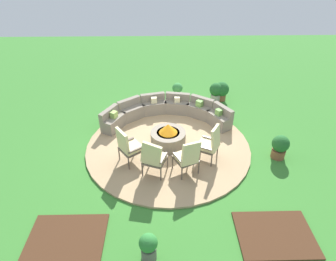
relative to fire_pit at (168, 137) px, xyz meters
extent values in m
plane|color=#387A2D|center=(0.00, 0.00, -0.35)|extent=(24.00, 24.00, 0.00)
cylinder|color=tan|center=(0.00, 0.00, -0.32)|extent=(4.93, 4.93, 0.06)
cube|color=#472B19|center=(-2.22, -3.19, -0.33)|extent=(1.62, 1.21, 0.04)
cube|color=#472B19|center=(2.22, -3.19, -0.33)|extent=(1.62, 1.21, 0.04)
cylinder|color=gray|center=(0.00, 0.00, -0.06)|extent=(1.05, 1.05, 0.46)
cylinder|color=black|center=(0.00, 0.00, 0.14)|extent=(0.68, 0.68, 0.06)
cone|color=orange|center=(0.00, 0.00, 0.31)|extent=(0.55, 0.55, 0.28)
cube|color=gray|center=(1.71, 1.04, -0.07)|extent=(0.83, 0.97, 0.44)
cube|color=gray|center=(1.83, 1.11, 0.28)|extent=(0.58, 0.82, 0.25)
cube|color=gray|center=(1.14, 1.65, -0.07)|extent=(0.96, 0.86, 0.44)
cube|color=gray|center=(1.22, 1.77, 0.28)|extent=(0.80, 0.62, 0.25)
cube|color=gray|center=(0.37, 1.97, -0.07)|extent=(0.93, 0.60, 0.44)
cube|color=gray|center=(0.39, 2.11, 0.28)|extent=(0.87, 0.31, 0.25)
cube|color=gray|center=(-0.47, 1.94, -0.07)|extent=(0.94, 0.64, 0.44)
cube|color=gray|center=(-0.50, 2.09, 0.28)|extent=(0.87, 0.36, 0.25)
cube|color=gray|center=(-1.22, 1.58, -0.07)|extent=(0.95, 0.88, 0.44)
cube|color=gray|center=(-1.31, 1.70, 0.28)|extent=(0.78, 0.65, 0.25)
cube|color=gray|center=(-1.76, 0.95, -0.07)|extent=(0.80, 0.97, 0.44)
cube|color=gray|center=(-1.89, 1.02, 0.28)|extent=(0.55, 0.83, 0.25)
cube|color=beige|center=(0.36, 1.92, 0.25)|extent=(0.19, 0.16, 0.19)
cube|color=#70A34C|center=(1.67, 1.01, 0.25)|extent=(0.24, 0.25, 0.19)
cube|color=#70A34C|center=(1.11, 1.61, 0.26)|extent=(0.27, 0.27, 0.21)
cube|color=#93B756|center=(-1.72, 0.92, 0.25)|extent=(0.24, 0.26, 0.20)
cube|color=beige|center=(-0.46, 1.90, 0.25)|extent=(0.21, 0.19, 0.20)
cylinder|color=brown|center=(-0.97, -0.35, -0.10)|extent=(0.04, 0.04, 0.38)
cylinder|color=brown|center=(-0.66, -0.78, -0.10)|extent=(0.04, 0.04, 0.38)
cylinder|color=brown|center=(-1.39, -0.66, -0.10)|extent=(0.04, 0.04, 0.38)
cylinder|color=brown|center=(-1.08, -1.09, -0.10)|extent=(0.04, 0.04, 0.38)
cube|color=brown|center=(-1.03, -0.72, 0.12)|extent=(0.79, 0.79, 0.05)
cube|color=beige|center=(-1.03, -0.72, 0.19)|extent=(0.72, 0.72, 0.09)
cube|color=beige|center=(-1.22, -0.86, 0.48)|extent=(0.39, 0.52, 0.71)
cube|color=brown|center=(-1.17, -0.52, 0.25)|extent=(0.41, 0.32, 0.04)
cube|color=brown|center=(-0.88, -0.92, 0.25)|extent=(0.41, 0.32, 0.04)
cylinder|color=brown|center=(-0.53, -0.87, -0.10)|extent=(0.04, 0.04, 0.38)
cylinder|color=brown|center=(-0.04, -1.05, -0.10)|extent=(0.04, 0.04, 0.38)
cylinder|color=brown|center=(-0.70, -1.35, -0.10)|extent=(0.04, 0.04, 0.38)
cylinder|color=brown|center=(-0.22, -1.53, -0.10)|extent=(0.04, 0.04, 0.38)
cube|color=brown|center=(-0.37, -1.20, 0.12)|extent=(0.71, 0.71, 0.05)
cube|color=beige|center=(-0.37, -1.20, 0.19)|extent=(0.65, 0.65, 0.09)
cube|color=beige|center=(-0.45, -1.42, 0.48)|extent=(0.58, 0.32, 0.74)
cube|color=brown|center=(-0.60, -1.11, 0.25)|extent=(0.21, 0.45, 0.04)
cube|color=brown|center=(-0.14, -1.28, 0.25)|extent=(0.21, 0.45, 0.04)
cylinder|color=brown|center=(0.09, -1.06, -0.10)|extent=(0.04, 0.04, 0.38)
cylinder|color=brown|center=(0.55, -0.83, -0.10)|extent=(0.04, 0.04, 0.38)
cylinder|color=brown|center=(0.32, -1.52, -0.10)|extent=(0.04, 0.04, 0.38)
cylinder|color=brown|center=(0.78, -1.29, -0.10)|extent=(0.04, 0.04, 0.38)
cube|color=brown|center=(0.44, -1.17, 0.12)|extent=(0.73, 0.73, 0.05)
cube|color=beige|center=(0.44, -1.17, 0.19)|extent=(0.67, 0.67, 0.09)
cube|color=beige|center=(0.54, -1.38, 0.45)|extent=(0.53, 0.35, 0.68)
cube|color=brown|center=(0.22, -1.28, 0.25)|extent=(0.25, 0.44, 0.04)
cube|color=brown|center=(0.65, -1.07, 0.25)|extent=(0.25, 0.44, 0.04)
cylinder|color=brown|center=(0.72, -0.78, -0.10)|extent=(0.04, 0.04, 0.38)
cylinder|color=brown|center=(0.97, -0.32, -0.10)|extent=(0.04, 0.04, 0.38)
cylinder|color=brown|center=(1.16, -1.01, -0.10)|extent=(0.04, 0.04, 0.38)
cylinder|color=brown|center=(1.40, -0.54, -0.10)|extent=(0.04, 0.04, 0.38)
cube|color=brown|center=(1.06, -0.66, 0.12)|extent=(0.73, 0.74, 0.05)
cube|color=beige|center=(1.06, -0.66, 0.19)|extent=(0.67, 0.68, 0.09)
cube|color=beige|center=(1.26, -0.77, 0.47)|extent=(0.37, 0.59, 0.70)
cube|color=brown|center=(0.95, -0.89, 0.25)|extent=(0.42, 0.25, 0.04)
cube|color=brown|center=(1.18, -0.44, 0.25)|extent=(0.42, 0.25, 0.04)
cylinder|color=#A89E8E|center=(0.43, 3.06, -0.20)|extent=(0.35, 0.35, 0.30)
sphere|color=#3D8E42|center=(0.43, 3.06, 0.15)|extent=(0.40, 0.40, 0.40)
cylinder|color=brown|center=(3.16, -0.58, -0.22)|extent=(0.39, 0.39, 0.27)
sphere|color=#236028|center=(3.16, -0.58, 0.13)|extent=(0.49, 0.49, 0.49)
sphere|color=#DB337A|center=(3.22, -0.58, 0.23)|extent=(0.17, 0.17, 0.17)
cylinder|color=brown|center=(2.14, 3.01, -0.23)|extent=(0.38, 0.38, 0.24)
sphere|color=#236028|center=(2.14, 3.01, 0.10)|extent=(0.57, 0.57, 0.57)
sphere|color=#DB337A|center=(2.19, 3.01, 0.20)|extent=(0.17, 0.17, 0.17)
cylinder|color=#A89E8E|center=(1.91, 2.93, -0.21)|extent=(0.38, 0.38, 0.28)
sphere|color=#236028|center=(1.91, 2.93, 0.13)|extent=(0.51, 0.51, 0.51)
cylinder|color=#605B56|center=(-0.46, -3.67, -0.18)|extent=(0.30, 0.30, 0.33)
sphere|color=#2D7A33|center=(-0.46, -3.67, 0.15)|extent=(0.37, 0.37, 0.37)
sphere|color=#DB337A|center=(-0.41, -3.67, 0.22)|extent=(0.14, 0.14, 0.14)
camera|label=1|loc=(-0.15, -6.94, 4.91)|focal=30.41mm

